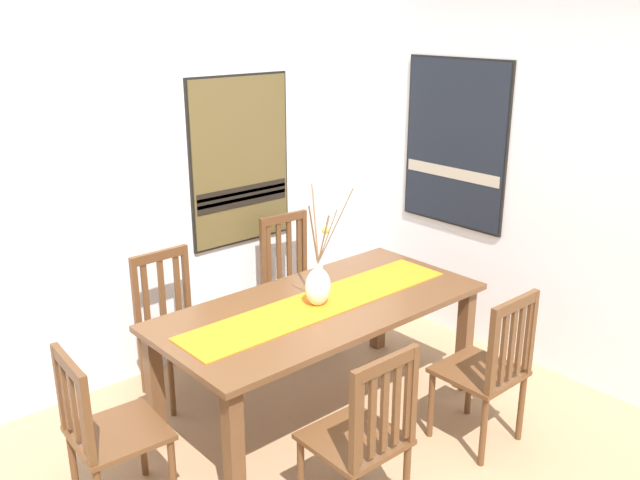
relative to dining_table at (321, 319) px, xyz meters
name	(u,v)px	position (x,y,z in m)	size (l,w,h in m)	color
wall_back	(166,171)	(-0.27, 1.23, 0.72)	(6.40, 0.12, 2.70)	silver
wall_side	(575,177)	(1.59, -0.63, 0.72)	(0.12, 6.40, 2.70)	silver
dining_table	(321,319)	(0.00, 0.00, 0.00)	(1.95, 0.93, 0.73)	brown
table_runner	(321,303)	(0.00, 0.00, 0.10)	(1.79, 0.36, 0.01)	orange
centerpiece_vase	(318,283)	(-0.03, -0.01, 0.23)	(0.27, 0.29, 0.69)	silver
chair_0	(489,367)	(0.50, -0.84, -0.15)	(0.42, 0.42, 0.93)	brown
chair_1	(294,280)	(0.50, 0.85, -0.15)	(0.45, 0.45, 0.96)	brown
chair_2	(175,324)	(-0.51, 0.82, -0.16)	(0.42, 0.42, 0.92)	brown
chair_3	(107,431)	(-1.34, 0.02, -0.18)	(0.45, 0.45, 0.89)	brown
chair_4	(364,435)	(-0.47, -0.83, -0.15)	(0.43, 0.43, 0.94)	brown
painting_on_back_wall	(240,161)	(0.27, 1.16, 0.72)	(0.82, 0.05, 1.18)	black
painting_on_side_wall	(455,144)	(1.52, 0.27, 0.81)	(0.05, 0.88, 1.20)	black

